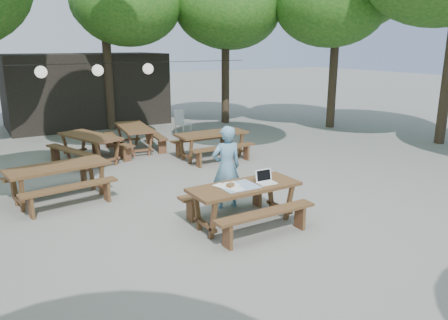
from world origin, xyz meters
TOP-DOWN VIEW (x-y plane):
  - ground at (0.00, 0.00)m, footprint 80.00×80.00m
  - pavilion at (0.50, 10.50)m, footprint 6.00×3.00m
  - main_picnic_table at (0.26, -1.27)m, footprint 2.00×1.58m
  - picnic_table_nw at (-2.32, 1.78)m, footprint 2.08×1.80m
  - picnic_table_ne at (2.10, 3.15)m, footprint 2.01×1.61m
  - picnic_table_far_w at (-0.95, 4.55)m, footprint 2.10×2.30m
  - picnic_table_far_e at (0.55, 5.19)m, footprint 1.80×2.08m
  - woman at (0.45, -0.35)m, footprint 0.65×0.48m
  - plastic_chair at (2.86, 6.59)m, footprint 0.55×0.55m
  - laptop at (0.65, -1.35)m, footprint 0.34×0.28m
  - tabletop_clutter at (0.09, -1.26)m, footprint 0.72×0.59m
  - paper_lanterns at (-0.19, 6.00)m, footprint 9.00×0.34m

SIDE VIEW (x-z plane):
  - ground at x=0.00m, z-range 0.00..0.00m
  - plastic_chair at x=2.86m, z-range -0.19..0.71m
  - main_picnic_table at x=0.26m, z-range 0.01..0.76m
  - picnic_table_nw at x=-2.32m, z-range 0.01..0.76m
  - picnic_table_ne at x=2.10m, z-range 0.01..0.76m
  - picnic_table_far_w at x=-0.95m, z-range 0.01..0.76m
  - picnic_table_far_e at x=0.55m, z-range 0.01..0.76m
  - tabletop_clutter at x=0.09m, z-range 0.72..0.80m
  - laptop at x=0.65m, z-range 0.69..0.93m
  - woman at x=0.45m, z-range 0.00..1.65m
  - pavilion at x=0.50m, z-range 0.00..2.80m
  - paper_lanterns at x=-0.19m, z-range 2.21..2.59m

